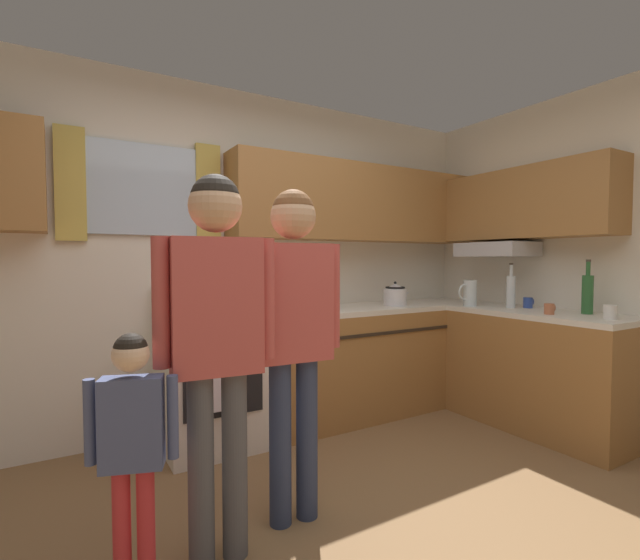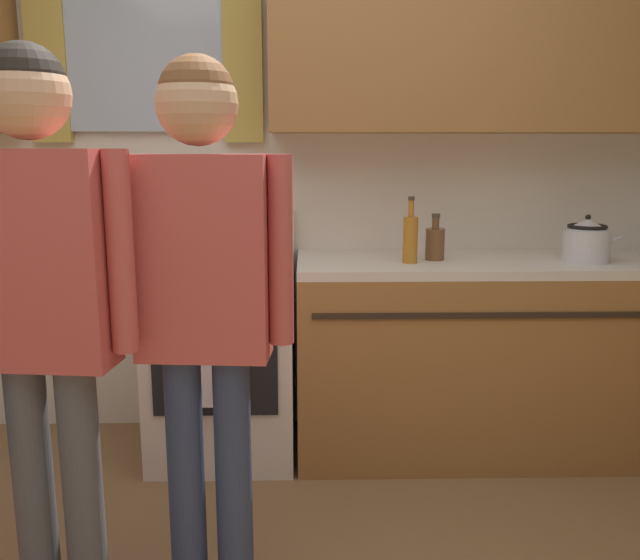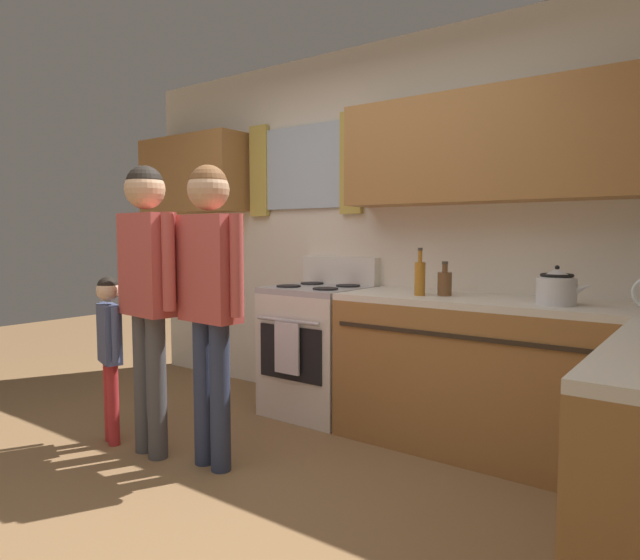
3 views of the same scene
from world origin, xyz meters
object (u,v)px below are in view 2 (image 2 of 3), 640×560
object	(u,v)px
stove_oven	(224,353)
stovetop_kettle	(587,240)
adult_holding_child	(41,283)
bottle_oil_amber	(410,238)
adult_in_plaid	(203,280)
bottle_squat_brown	(435,243)

from	to	relation	value
stove_oven	stovetop_kettle	distance (m)	1.68
stove_oven	adult_holding_child	distance (m)	1.36
bottle_oil_amber	adult_in_plaid	world-z (taller)	adult_in_plaid
bottle_squat_brown	adult_in_plaid	xyz separation A→B (m)	(-0.86, -1.08, 0.05)
bottle_squat_brown	stovetop_kettle	size ratio (longest dim) A/B	0.75
stove_oven	adult_holding_child	size ratio (longest dim) A/B	0.67
bottle_oil_amber	adult_holding_child	world-z (taller)	adult_holding_child
bottle_oil_amber	stovetop_kettle	bearing A→B (deg)	1.00
bottle_squat_brown	bottle_oil_amber	size ratio (longest dim) A/B	0.72
stovetop_kettle	adult_in_plaid	size ratio (longest dim) A/B	0.17
adult_holding_child	stovetop_kettle	bearing A→B (deg)	29.91
bottle_squat_brown	bottle_oil_amber	world-z (taller)	bottle_oil_amber
bottle_squat_brown	stovetop_kettle	xyz separation A→B (m)	(0.65, -0.07, 0.02)
adult_holding_child	adult_in_plaid	xyz separation A→B (m)	(0.41, 0.09, -0.01)
bottle_oil_amber	adult_in_plaid	size ratio (longest dim) A/B	0.18
adult_holding_child	bottle_oil_amber	bearing A→B (deg)	43.54
bottle_squat_brown	stovetop_kettle	world-z (taller)	stovetop_kettle
adult_in_plaid	stovetop_kettle	bearing A→B (deg)	33.88
stove_oven	adult_in_plaid	distance (m)	1.23
stove_oven	stovetop_kettle	world-z (taller)	stovetop_kettle
bottle_oil_amber	adult_holding_child	bearing A→B (deg)	-136.46
stovetop_kettle	bottle_oil_amber	bearing A→B (deg)	-179.00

